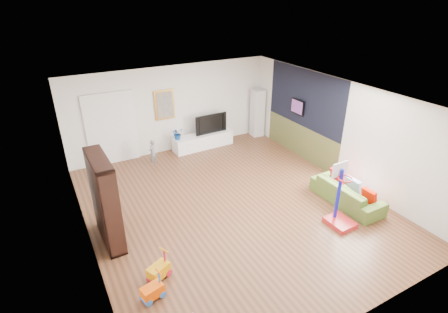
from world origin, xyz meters
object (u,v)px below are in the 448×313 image
media_console (203,141)px  basketball_hoop (344,197)px  sofa (347,193)px  bookshelf (105,201)px

media_console → basketball_hoop: 5.33m
sofa → bookshelf: bearing=75.4°
media_console → sofa: bearing=-72.9°
bookshelf → basketball_hoop: (4.58, -1.97, -0.21)m
media_console → bookshelf: (-3.72, -3.26, 0.72)m
media_console → sofa: (1.63, -4.65, 0.03)m
bookshelf → media_console: bearing=40.2°
media_console → sofa: 4.93m
media_console → basketball_hoop: (0.86, -5.23, 0.50)m
basketball_hoop → bookshelf: bearing=155.4°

